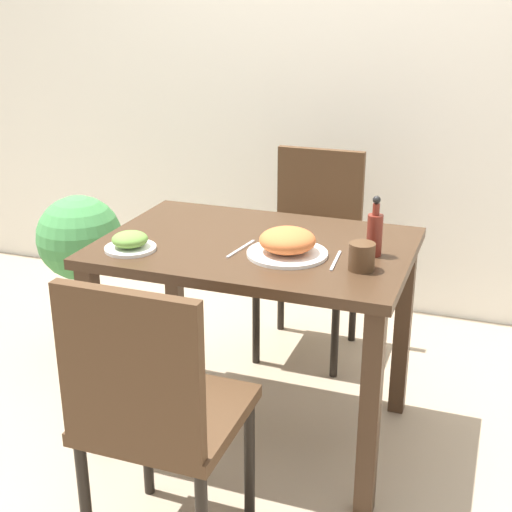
# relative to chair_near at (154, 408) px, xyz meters

# --- Properties ---
(ground_plane) EXTENTS (16.00, 16.00, 0.00)m
(ground_plane) POSITION_rel_chair_near_xyz_m (0.03, 0.73, -0.52)
(ground_plane) COLOR tan
(wall_back) EXTENTS (8.00, 0.05, 2.60)m
(wall_back) POSITION_rel_chair_near_xyz_m (0.03, 2.03, 0.78)
(wall_back) COLOR white
(wall_back) RESTS_ON ground_plane
(dining_table) EXTENTS (1.07, 0.74, 0.76)m
(dining_table) POSITION_rel_chair_near_xyz_m (0.03, 0.73, 0.12)
(dining_table) COLOR #3D2819
(dining_table) RESTS_ON ground_plane
(chair_near) EXTENTS (0.42, 0.42, 0.92)m
(chair_near) POSITION_rel_chair_near_xyz_m (0.00, 0.00, 0.00)
(chair_near) COLOR #4C331E
(chair_near) RESTS_ON ground_plane
(chair_far) EXTENTS (0.42, 0.42, 0.92)m
(chair_far) POSITION_rel_chair_near_xyz_m (0.04, 1.48, 0.00)
(chair_far) COLOR #4C331E
(chair_far) RESTS_ON ground_plane
(food_plate) EXTENTS (0.27, 0.27, 0.09)m
(food_plate) POSITION_rel_chair_near_xyz_m (0.17, 0.65, 0.28)
(food_plate) COLOR white
(food_plate) RESTS_ON dining_table
(side_plate) EXTENTS (0.17, 0.17, 0.06)m
(side_plate) POSITION_rel_chair_near_xyz_m (-0.34, 0.51, 0.26)
(side_plate) COLOR white
(side_plate) RESTS_ON dining_table
(drink_cup) EXTENTS (0.08, 0.08, 0.09)m
(drink_cup) POSITION_rel_chair_near_xyz_m (0.43, 0.60, 0.28)
(drink_cup) COLOR #4C331E
(drink_cup) RESTS_ON dining_table
(sauce_bottle) EXTENTS (0.05, 0.05, 0.20)m
(sauce_bottle) POSITION_rel_chair_near_xyz_m (0.44, 0.74, 0.32)
(sauce_bottle) COLOR maroon
(sauce_bottle) RESTS_ON dining_table
(fork_utensil) EXTENTS (0.03, 0.19, 0.00)m
(fork_utensil) POSITION_rel_chair_near_xyz_m (0.01, 0.65, 0.24)
(fork_utensil) COLOR silver
(fork_utensil) RESTS_ON dining_table
(spoon_utensil) EXTENTS (0.02, 0.18, 0.00)m
(spoon_utensil) POSITION_rel_chair_near_xyz_m (0.34, 0.65, 0.24)
(spoon_utensil) COLOR silver
(spoon_utensil) RESTS_ON dining_table
(potted_plant_left) EXTENTS (0.37, 0.37, 0.75)m
(potted_plant_left) POSITION_rel_chair_near_xyz_m (-0.90, 1.04, -0.05)
(potted_plant_left) COLOR brown
(potted_plant_left) RESTS_ON ground_plane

